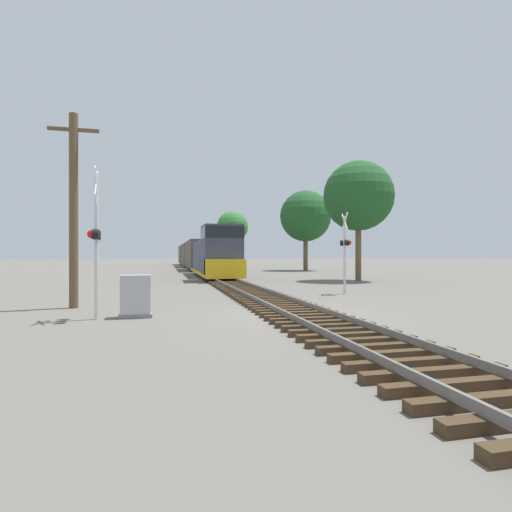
# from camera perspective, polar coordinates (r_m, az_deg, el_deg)

# --- Properties ---
(ground_plane) EXTENTS (400.00, 400.00, 0.00)m
(ground_plane) POSITION_cam_1_polar(r_m,az_deg,el_deg) (13.31, 5.78, -8.40)
(ground_plane) COLOR #666059
(rail_track_bed) EXTENTS (2.60, 160.00, 0.31)m
(rail_track_bed) POSITION_cam_1_polar(r_m,az_deg,el_deg) (13.30, 5.78, -7.82)
(rail_track_bed) COLOR #42301E
(rail_track_bed) RESTS_ON ground
(freight_train) EXTENTS (2.89, 60.92, 4.24)m
(freight_train) POSITION_cam_1_polar(r_m,az_deg,el_deg) (58.13, -8.72, 0.11)
(freight_train) COLOR #33384C
(freight_train) RESTS_ON ground
(crossing_signal_near) EXTENTS (0.38, 1.01, 4.64)m
(crossing_signal_near) POSITION_cam_1_polar(r_m,az_deg,el_deg) (13.21, -21.97, 2.62)
(crossing_signal_near) COLOR silver
(crossing_signal_near) RESTS_ON ground
(crossing_signal_far) EXTENTS (0.42, 1.01, 4.12)m
(crossing_signal_far) POSITION_cam_1_polar(r_m,az_deg,el_deg) (20.71, 12.62, 1.33)
(crossing_signal_far) COLOR silver
(crossing_signal_far) RESTS_ON ground
(relay_cabinet) EXTENTS (1.01, 0.62, 1.34)m
(relay_cabinet) POSITION_cam_1_polar(r_m,az_deg,el_deg) (13.26, -16.78, -5.57)
(relay_cabinet) COLOR slate
(relay_cabinet) RESTS_ON ground
(utility_pole) EXTENTS (1.80, 0.32, 7.26)m
(utility_pole) POSITION_cam_1_polar(r_m,az_deg,el_deg) (16.46, -24.61, 6.24)
(utility_pole) COLOR brown
(utility_pole) RESTS_ON ground
(tree_far_right) EXTENTS (5.35, 5.35, 9.19)m
(tree_far_right) POSITION_cam_1_polar(r_m,az_deg,el_deg) (31.90, 14.41, 8.27)
(tree_far_right) COLOR brown
(tree_far_right) RESTS_ON ground
(tree_mid_background) EXTENTS (6.53, 6.53, 10.26)m
(tree_mid_background) POSITION_cam_1_polar(r_m,az_deg,el_deg) (51.73, 7.09, 5.66)
(tree_mid_background) COLOR brown
(tree_mid_background) RESTS_ON ground
(tree_deep_background) EXTENTS (5.24, 5.24, 9.39)m
(tree_deep_background) POSITION_cam_1_polar(r_m,az_deg,el_deg) (67.29, -3.37, 4.18)
(tree_deep_background) COLOR brown
(tree_deep_background) RESTS_ON ground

